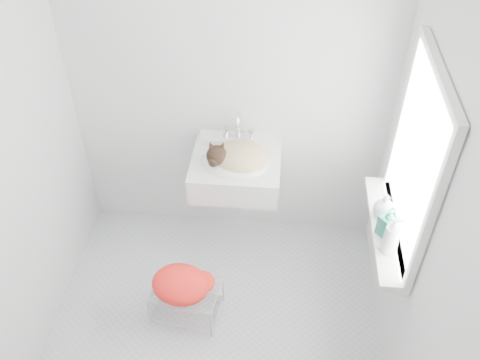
# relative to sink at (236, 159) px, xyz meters

# --- Properties ---
(floor) EXTENTS (2.20, 2.00, 0.02)m
(floor) POSITION_rel_sink_xyz_m (-0.07, -0.74, -0.85)
(floor) COLOR silver
(floor) RESTS_ON ground
(back_wall) EXTENTS (2.20, 0.02, 2.50)m
(back_wall) POSITION_rel_sink_xyz_m (-0.07, 0.26, 0.40)
(back_wall) COLOR silver
(back_wall) RESTS_ON ground
(right_wall) EXTENTS (0.02, 2.00, 2.50)m
(right_wall) POSITION_rel_sink_xyz_m (1.03, -0.74, 0.40)
(right_wall) COLOR silver
(right_wall) RESTS_ON ground
(left_wall) EXTENTS (0.02, 2.00, 2.50)m
(left_wall) POSITION_rel_sink_xyz_m (-1.17, -0.74, 0.40)
(left_wall) COLOR silver
(left_wall) RESTS_ON ground
(window_glass) EXTENTS (0.01, 0.80, 1.00)m
(window_glass) POSITION_rel_sink_xyz_m (1.01, -0.54, 0.50)
(window_glass) COLOR white
(window_glass) RESTS_ON right_wall
(window_frame) EXTENTS (0.04, 0.90, 1.10)m
(window_frame) POSITION_rel_sink_xyz_m (1.00, -0.54, 0.50)
(window_frame) COLOR white
(window_frame) RESTS_ON right_wall
(windowsill) EXTENTS (0.16, 0.88, 0.04)m
(windowsill) POSITION_rel_sink_xyz_m (0.94, -0.54, -0.02)
(windowsill) COLOR white
(windowsill) RESTS_ON right_wall
(sink) EXTENTS (0.61, 0.53, 0.24)m
(sink) POSITION_rel_sink_xyz_m (0.00, 0.00, 0.00)
(sink) COLOR white
(sink) RESTS_ON back_wall
(faucet) EXTENTS (0.22, 0.15, 0.22)m
(faucet) POSITION_rel_sink_xyz_m (0.00, 0.18, 0.14)
(faucet) COLOR silver
(faucet) RESTS_ON sink
(cat) EXTENTS (0.41, 0.32, 0.26)m
(cat) POSITION_rel_sink_xyz_m (0.01, -0.02, 0.04)
(cat) COLOR tan
(cat) RESTS_ON sink
(wire_rack) EXTENTS (0.47, 0.36, 0.26)m
(wire_rack) POSITION_rel_sink_xyz_m (-0.27, -0.65, -0.70)
(wire_rack) COLOR silver
(wire_rack) RESTS_ON floor
(towel) EXTENTS (0.44, 0.36, 0.16)m
(towel) POSITION_rel_sink_xyz_m (-0.30, -0.68, -0.56)
(towel) COLOR red
(towel) RESTS_ON wire_rack
(bottle_a) EXTENTS (0.10, 0.10, 0.21)m
(bottle_a) POSITION_rel_sink_xyz_m (0.93, -0.72, 0.00)
(bottle_a) COLOR white
(bottle_a) RESTS_ON windowsill
(bottle_b) EXTENTS (0.13, 0.13, 0.20)m
(bottle_b) POSITION_rel_sink_xyz_m (0.93, -0.60, 0.00)
(bottle_b) COLOR #257B66
(bottle_b) RESTS_ON windowsill
(bottle_c) EXTENTS (0.18, 0.18, 0.16)m
(bottle_c) POSITION_rel_sink_xyz_m (0.93, -0.44, 0.00)
(bottle_c) COLOR white
(bottle_c) RESTS_ON windowsill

